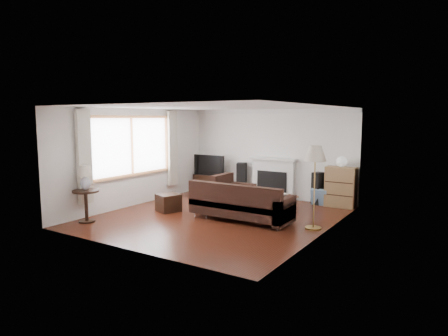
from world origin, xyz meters
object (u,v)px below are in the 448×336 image
Objects in this scene: coffee_table at (274,202)px; tv_stand at (211,183)px; side_table at (86,206)px; bookshelf at (341,187)px; sectional_sofa at (241,202)px; floor_lamp at (314,188)px.

tv_stand is at bearing 175.21° from coffee_table.
side_table is (-2.99, -3.19, 0.14)m from coffee_table.
sectional_sofa is at bearing -120.79° from bookshelf.
bookshelf is at bearing 64.57° from coffee_table.
sectional_sofa is 1.68m from floor_lamp.
bookshelf is at bearing 59.21° from sectional_sofa.
coffee_table is at bearing 79.65° from sectional_sofa.
floor_lamp reaches higher than bookshelf.
sectional_sofa is (2.46, -2.44, 0.13)m from tv_stand.
bookshelf is 2.33m from floor_lamp.
sectional_sofa is 2.28× the size of coffee_table.
sectional_sofa is (-1.48, -2.49, -0.12)m from bookshelf.
floor_lamp is at bearing 6.61° from sectional_sofa.
side_table is at bearing -93.96° from tv_stand.
tv_stand is 2.94m from coffee_table.
floor_lamp is 4.89m from side_table.
side_table is at bearing -153.86° from floor_lamp.
coffee_table is 1.52× the size of side_table.
sectional_sofa is 1.26m from coffee_table.
tv_stand is at bearing 135.25° from sectional_sofa.
coffee_table is 4.37m from side_table.
bookshelf is at bearing 0.71° from tv_stand.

